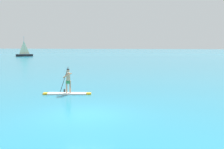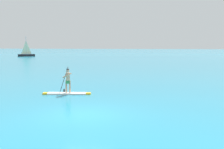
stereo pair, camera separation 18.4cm
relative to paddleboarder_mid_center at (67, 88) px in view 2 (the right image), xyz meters
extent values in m
plane|color=teal|center=(2.70, -4.74, -0.40)|extent=(440.00, 440.00, 0.00)
cube|color=white|center=(-0.01, -0.01, -0.34)|extent=(2.67, 1.04, 0.10)
cube|color=yellow|center=(-1.45, -0.28, -0.34)|extent=(0.39, 0.45, 0.10)
cube|color=yellow|center=(1.44, 0.26, -0.34)|extent=(0.38, 0.39, 0.10)
cylinder|color=tan|center=(-0.04, -0.02, 0.12)|extent=(0.11, 0.11, 0.83)
cylinder|color=tan|center=(0.20, 0.03, 0.12)|extent=(0.11, 0.11, 0.83)
cube|color=#338C4C|center=(0.08, 0.00, 0.45)|extent=(0.30, 0.26, 0.22)
cylinder|color=tan|center=(0.08, 0.00, 0.81)|extent=(0.26, 0.26, 0.54)
sphere|color=tan|center=(0.08, 0.00, 1.22)|extent=(0.21, 0.21, 0.21)
cylinder|color=black|center=(0.08, 0.00, 1.31)|extent=(0.18, 0.18, 0.06)
cylinder|color=tan|center=(0.06, -0.16, 0.90)|extent=(0.56, 0.21, 0.35)
cylinder|color=tan|center=(0.00, 0.14, 0.90)|extent=(0.56, 0.21, 0.35)
cylinder|color=black|center=(-0.33, 0.32, 0.56)|extent=(0.63, 0.15, 1.81)
cube|color=black|center=(-0.33, 0.32, -0.27)|extent=(0.12, 0.21, 0.32)
cube|color=black|center=(-34.44, 54.60, -0.06)|extent=(4.57, 3.83, 0.66)
cylinder|color=#B2B2B7|center=(-34.44, 54.60, 2.90)|extent=(0.12, 0.12, 5.26)
pyramid|color=beige|center=(-34.44, 54.60, 2.34)|extent=(1.60, 1.60, 3.95)
camera|label=1|loc=(6.34, -16.42, 2.93)|focal=41.44mm
camera|label=2|loc=(6.52, -16.38, 2.93)|focal=41.44mm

